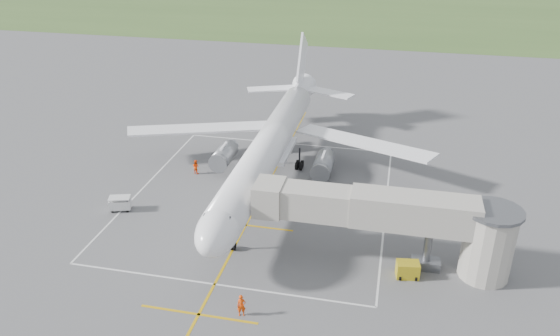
% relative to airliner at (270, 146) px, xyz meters
% --- Properties ---
extents(ground, '(700.00, 700.00, 0.00)m').
position_rel_airliner_xyz_m(ground, '(0.00, -0.75, -4.39)').
color(ground, '#505052').
rests_on(ground, ground).
extents(grass_strip, '(700.00, 120.00, 0.02)m').
position_rel_airliner_xyz_m(grass_strip, '(0.00, 129.25, -4.38)').
color(grass_strip, '#3A5726').
rests_on(grass_strip, ground).
extents(apron_markings, '(28.20, 60.00, 0.01)m').
position_rel_airliner_xyz_m(apron_markings, '(0.00, -6.57, -4.38)').
color(apron_markings, '#BF910B').
rests_on(apron_markings, ground).
extents(airliner, '(38.93, 46.75, 13.52)m').
position_rel_airliner_xyz_m(airliner, '(0.00, 0.00, 0.00)').
color(airliner, white).
rests_on(airliner, ground).
extents(jet_bridge, '(23.40, 5.00, 7.20)m').
position_rel_airliner_xyz_m(jet_bridge, '(15.72, -14.25, 0.35)').
color(jet_bridge, '#AAA49A').
rests_on(jet_bridge, ground).
extents(gpu_unit, '(2.16, 1.67, 1.49)m').
position_rel_airliner_xyz_m(gpu_unit, '(16.41, -15.96, -3.66)').
color(gpu_unit, '#AE9815').
rests_on(gpu_unit, ground).
extents(baggage_cart, '(2.55, 1.95, 1.57)m').
position_rel_airliner_xyz_m(baggage_cart, '(-14.11, -10.67, -3.59)').
color(baggage_cart, silver).
rests_on(baggage_cart, ground).
extents(ramp_worker_nose, '(0.81, 0.64, 1.94)m').
position_rel_airliner_xyz_m(ramp_worker_nose, '(3.44, -24.06, -3.42)').
color(ramp_worker_nose, '#D73B06').
rests_on(ramp_worker_nose, ground).
extents(ramp_worker_wing, '(1.05, 0.93, 1.79)m').
position_rel_airliner_xyz_m(ramp_worker_wing, '(-9.30, -0.36, -3.50)').
color(ramp_worker_wing, '#FF4508').
rests_on(ramp_worker_wing, ground).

